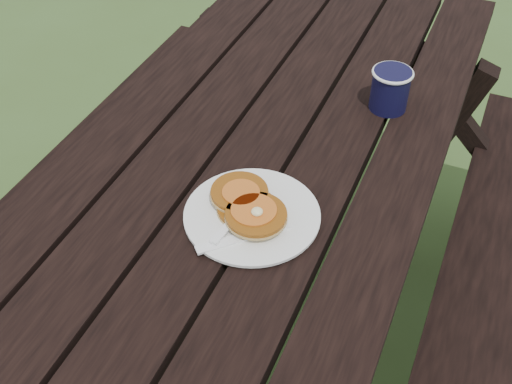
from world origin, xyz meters
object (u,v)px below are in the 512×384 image
at_px(pancake_stack, 248,206).
at_px(coffee_cup, 390,87).
at_px(picnic_table, 255,269).
at_px(plate, 252,216).

bearing_deg(pancake_stack, coffee_cup, 70.89).
height_order(picnic_table, coffee_cup, coffee_cup).
relative_size(plate, pancake_stack, 1.52).
xyz_separation_m(plate, pancake_stack, (-0.01, 0.00, 0.02)).
relative_size(picnic_table, coffee_cup, 18.51).
bearing_deg(plate, picnic_table, 112.06).
bearing_deg(coffee_cup, picnic_table, -129.05).
xyz_separation_m(picnic_table, plate, (0.07, -0.18, 0.39)).
xyz_separation_m(pancake_stack, coffee_cup, (0.15, 0.44, 0.03)).
distance_m(picnic_table, pancake_stack, 0.45).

